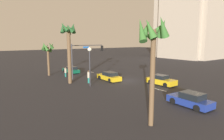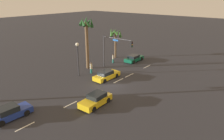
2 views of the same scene
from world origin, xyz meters
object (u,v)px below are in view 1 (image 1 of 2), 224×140
palm_tree_0 (153,42)px  streetlamp (90,59)px  car_2 (109,76)px  palm_tree_1 (69,41)px  building_1 (189,23)px  car_3 (71,70)px  pedestrian_0 (89,76)px  palm_tree_2 (48,50)px  building_0 (192,11)px  car_1 (161,80)px  traffic_signal (84,54)px  car_0 (190,100)px  pedestrian_1 (66,72)px

palm_tree_0 → streetlamp: bearing=-10.9°
car_2 → palm_tree_1: palm_tree_1 is taller
palm_tree_0 → building_1: size_ratio=0.32×
car_3 → streetlamp: size_ratio=0.83×
car_3 → pedestrian_0: 10.23m
pedestrian_0 → palm_tree_1: (1.54, 2.31, 5.25)m
palm_tree_2 → palm_tree_1: bearing=-177.4°
palm_tree_2 → building_0: building_0 is taller
building_0 → car_1: bearing=117.3°
palm_tree_0 → traffic_signal: bearing=-14.2°
car_0 → pedestrian_1: bearing=9.4°
car_0 → palm_tree_0: size_ratio=0.53×
pedestrian_0 → pedestrian_1: pedestrian_0 is taller
palm_tree_0 → car_3: bearing=-11.5°
palm_tree_2 → car_2: bearing=-148.3°
car_1 → building_0: 50.67m
palm_tree_0 → palm_tree_2: 25.38m
car_0 → streetlamp: bearing=15.8°
pedestrian_0 → palm_tree_2: size_ratio=0.31×
traffic_signal → streetlamp: (-5.99, 2.34, -0.14)m
pedestrian_0 → building_0: building_0 is taller
streetlamp → palm_tree_0: size_ratio=0.67×
building_1 → building_0: bearing=155.7°
car_2 → car_3: 10.50m
palm_tree_0 → building_0: bearing=-60.1°
car_1 → pedestrian_1: bearing=31.9°
car_1 → palm_tree_0: 15.11m
car_1 → streetlamp: size_ratio=0.80×
building_1 → car_3: bearing=97.2°
car_0 → building_1: size_ratio=0.17×
streetlamp → palm_tree_2: 11.92m
car_1 → palm_tree_1: (8.62, 10.10, 5.59)m
car_0 → palm_tree_1: 18.03m
streetlamp → building_1: (18.41, -51.68, 8.66)m
car_2 → pedestrian_0: pedestrian_0 is taller
car_2 → building_1: (16.74, -47.25, 11.85)m
car_2 → pedestrian_1: (6.99, 4.34, 0.26)m
car_0 → building_0: size_ratio=0.13×
car_2 → palm_tree_0: 17.66m
car_0 → traffic_signal: traffic_signal is taller
car_3 → building_1: bearing=-82.6°
car_0 → pedestrian_1: size_ratio=2.49×
car_2 → building_0: building_0 is taller
streetlamp → pedestrian_0: size_ratio=2.84×
pedestrian_0 → palm_tree_0: palm_tree_0 is taller
palm_tree_1 → pedestrian_0: bearing=-123.6°
palm_tree_1 → car_1: bearing=-130.5°
car_1 → palm_tree_0: (-8.40, 11.27, 5.54)m
car_0 → palm_tree_2: bearing=12.5°
car_1 → car_3: (17.16, 6.05, -0.06)m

